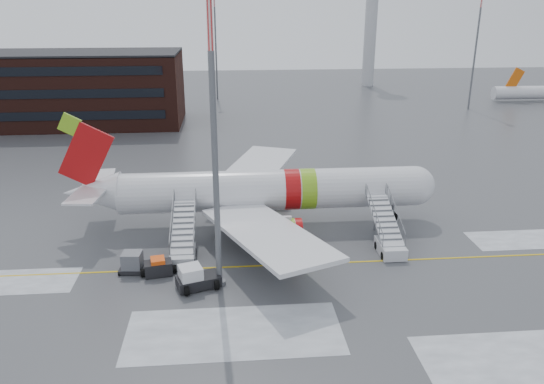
{
  "coord_description": "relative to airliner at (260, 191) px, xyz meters",
  "views": [
    {
      "loc": [
        -6.06,
        -39.35,
        20.19
      ],
      "look_at": [
        -2.2,
        5.51,
        4.0
      ],
      "focal_mm": 35.0,
      "sensor_mm": 36.0,
      "label": 1
    }
  ],
  "objects": [
    {
      "name": "ground",
      "position": [
        3.15,
        -7.51,
        -3.42
      ],
      "size": [
        260.0,
        260.0,
        0.0
      ],
      "primitive_type": "plane",
      "color": "#494C4F",
      "rests_on": "ground"
    },
    {
      "name": "control_tower",
      "position": [
        33.15,
        87.49,
        15.33
      ],
      "size": [
        6.4,
        6.4,
        30.0
      ],
      "color": "#B2B5BA",
      "rests_on": "ground"
    },
    {
      "name": "airstair_aft",
      "position": [
        -6.85,
        -6.54,
        -2.35
      ],
      "size": [
        2.05,
        7.7,
        3.48
      ],
      "color": "#B4B7BC",
      "rests_on": "ground"
    },
    {
      "name": "baggage_tractor",
      "position": [
        -8.61,
        -9.31,
        -2.81
      ],
      "size": [
        2.85,
        1.64,
        1.43
      ],
      "color": "black",
      "rests_on": "ground"
    },
    {
      "name": "light_mast_near",
      "position": [
        -3.83,
        -11.2,
        7.96
      ],
      "size": [
        1.2,
        1.2,
        21.76
      ],
      "color": "#595B60",
      "rests_on": "ground"
    },
    {
      "name": "light_mast_far_ne",
      "position": [
        45.15,
        54.49,
        10.42
      ],
      "size": [
        1.2,
        1.2,
        24.25
      ],
      "color": "#595B60",
      "rests_on": "ground"
    },
    {
      "name": "airliner",
      "position": [
        0.0,
        0.0,
        0.0
      ],
      "size": [
        35.03,
        32.97,
        11.18
      ],
      "color": "silver",
      "rests_on": "ground"
    },
    {
      "name": "light_mast_far_n",
      "position": [
        -4.85,
        70.49,
        10.42
      ],
      "size": [
        1.2,
        1.2,
        24.25
      ],
      "color": "#595B60",
      "rests_on": "ground"
    },
    {
      "name": "airstair_fwd",
      "position": [
        10.57,
        -6.54,
        -2.35
      ],
      "size": [
        2.05,
        7.7,
        3.48
      ],
      "color": "silver",
      "rests_on": "ground"
    },
    {
      "name": "pushback_tug",
      "position": [
        -5.59,
        -11.56,
        -2.62
      ],
      "size": [
        3.54,
        3.07,
        1.81
      ],
      "color": "black",
      "rests_on": "ground"
    },
    {
      "name": "uld_container",
      "position": [
        -10.69,
        -8.63,
        -2.64
      ],
      "size": [
        2.16,
        1.65,
        1.67
      ],
      "color": "black",
      "rests_on": "ground"
    }
  ]
}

